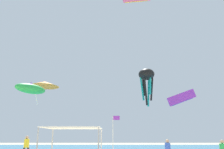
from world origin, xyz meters
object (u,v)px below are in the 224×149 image
object	(u,v)px
canopy_tent	(73,129)
kite_parafoil_purple	(181,98)
person_leftmost	(26,145)
kite_delta_orange	(45,84)
kite_inflatable_green	(30,89)
person_near_tent	(168,149)
kite_octopus_black	(146,76)
banner_flag	(114,132)

from	to	relation	value
canopy_tent	kite_parafoil_purple	bearing A→B (deg)	61.16
person_leftmost	kite_delta_orange	xyz separation A→B (m)	(-3.21, 15.46, 8.74)
canopy_tent	kite_delta_orange	world-z (taller)	kite_delta_orange
kite_inflatable_green	kite_parafoil_purple	distance (m)	21.73
person_near_tent	kite_octopus_black	xyz separation A→B (m)	(2.05, 22.33, 10.63)
kite_octopus_black	kite_delta_orange	world-z (taller)	kite_octopus_black
banner_flag	kite_parafoil_purple	size ratio (longest dim) A/B	0.78
kite_octopus_black	kite_delta_orange	bearing A→B (deg)	61.32
banner_flag	person_near_tent	bearing A→B (deg)	-47.69
person_leftmost	kite_delta_orange	size ratio (longest dim) A/B	0.30
kite_octopus_black	kite_parafoil_purple	size ratio (longest dim) A/B	1.41
banner_flag	kite_octopus_black	size ratio (longest dim) A/B	0.56
person_leftmost	kite_octopus_black	world-z (taller)	kite_octopus_black
canopy_tent	kite_octopus_black	xyz separation A→B (m)	(7.85, 26.17, 9.43)
person_leftmost	banner_flag	xyz separation A→B (m)	(7.61, -0.95, 1.03)
person_leftmost	kite_inflatable_green	distance (m)	12.88
person_near_tent	kite_octopus_black	bearing A→B (deg)	-6.57
banner_flag	kite_delta_orange	distance (m)	21.11
kite_inflatable_green	kite_parafoil_purple	size ratio (longest dim) A/B	1.00
kite_inflatable_green	kite_parafoil_purple	xyz separation A→B (m)	(21.42, 3.60, -0.67)
person_leftmost	kite_delta_orange	distance (m)	18.05
kite_inflatable_green	kite_parafoil_purple	bearing A→B (deg)	138.83
kite_inflatable_green	kite_delta_orange	bearing A→B (deg)	-144.62
kite_inflatable_green	kite_octopus_black	bearing A→B (deg)	152.39
banner_flag	kite_parafoil_purple	world-z (taller)	kite_parafoil_purple
kite_parafoil_purple	canopy_tent	bearing A→B (deg)	58.74
kite_parafoil_purple	banner_flag	bearing A→B (deg)	52.87
person_leftmost	kite_delta_orange	world-z (taller)	kite_delta_orange
person_near_tent	person_leftmost	bearing A→B (deg)	65.01
person_leftmost	canopy_tent	bearing A→B (deg)	-71.29
banner_flag	canopy_tent	bearing A→B (deg)	-105.71
canopy_tent	banner_flag	bearing A→B (deg)	74.29
kite_inflatable_green	kite_octopus_black	distance (m)	18.64
canopy_tent	person_near_tent	world-z (taller)	canopy_tent
kite_inflatable_green	kite_delta_orange	world-z (taller)	kite_delta_orange
person_leftmost	kite_parafoil_purple	xyz separation A→B (m)	(17.85, 13.83, 6.29)
kite_octopus_black	banner_flag	bearing A→B (deg)	127.44
kite_parafoil_purple	kite_inflatable_green	bearing A→B (deg)	7.12
person_near_tent	kite_parafoil_purple	distance (m)	20.90
kite_octopus_black	kite_parafoil_purple	xyz separation A→B (m)	(4.59, -3.58, -4.20)
person_leftmost	kite_inflatable_green	world-z (taller)	kite_inflatable_green
person_leftmost	kite_octopus_black	size ratio (longest dim) A/B	0.29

